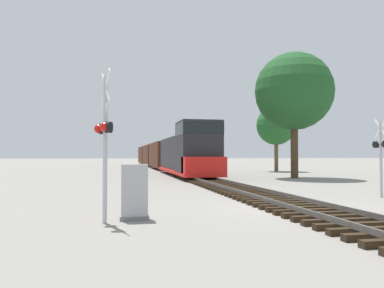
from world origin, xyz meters
The scene contains 9 objects.
ground_plane centered at (0.00, 0.00, 0.00)m, with size 400.00×400.00×0.00m, color gray.
rail_track_bed centered at (0.00, 0.00, 0.14)m, with size 2.60×160.00×0.31m.
freight_train centered at (0.00, 40.44, 1.86)m, with size 3.04×57.80×4.41m.
crossing_signal_near centered at (-6.40, -1.85, 2.43)m, with size 0.53×1.01×4.19m.
crossing_signal_far centered at (5.34, 2.08, 2.13)m, with size 0.39×1.01×3.49m.
relay_cabinet centered at (-5.56, -1.45, 0.79)m, with size 0.82×0.52×1.59m.
tree_far_right centered at (8.04, 15.63, 7.02)m, with size 6.32×6.32×10.21m.
tree_mid_background centered at (11.79, 27.51, 5.25)m, with size 4.49×4.49×7.52m.
tree_deep_background centered at (10.07, 52.41, 5.73)m, with size 4.11×4.11×7.85m.
Camera 1 is at (-6.07, -12.36, 1.86)m, focal length 35.00 mm.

